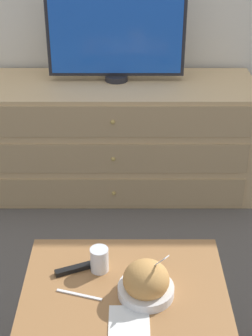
{
  "coord_description": "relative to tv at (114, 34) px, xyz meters",
  "views": [
    {
      "loc": [
        0.06,
        -3.11,
        1.71
      ],
      "look_at": [
        0.06,
        -1.36,
        0.72
      ],
      "focal_mm": 55.0,
      "sensor_mm": 36.0,
      "label": 1
    }
  ],
  "objects": [
    {
      "name": "napkin",
      "position": [
        0.07,
        -1.66,
        -0.49
      ],
      "size": [
        0.13,
        0.13,
        0.0
      ],
      "color": "white",
      "rests_on": "coffee_table"
    },
    {
      "name": "remote_control",
      "position": [
        -0.13,
        -1.41,
        -0.49
      ],
      "size": [
        0.14,
        0.08,
        0.02
      ],
      "color": "black",
      "rests_on": "coffee_table"
    },
    {
      "name": "tv",
      "position": [
        0.0,
        0.0,
        0.0
      ],
      "size": [
        0.78,
        0.13,
        0.53
      ],
      "color": "#232328",
      "rests_on": "dresser"
    },
    {
      "name": "drink_cup",
      "position": [
        -0.04,
        -1.4,
        -0.45
      ],
      "size": [
        0.07,
        0.07,
        0.09
      ],
      "color": "beige",
      "rests_on": "coffee_table"
    },
    {
      "name": "knife",
      "position": [
        -0.1,
        -1.54,
        -0.49
      ],
      "size": [
        0.16,
        0.06,
        0.01
      ],
      "color": "white",
      "rests_on": "coffee_table"
    },
    {
      "name": "takeout_bowl",
      "position": [
        0.13,
        -1.53,
        -0.44
      ],
      "size": [
        0.19,
        0.19,
        0.18
      ],
      "color": "silver",
      "rests_on": "coffee_table"
    },
    {
      "name": "ground_plane",
      "position": [
        0.0,
        0.25,
        -0.95
      ],
      "size": [
        12.0,
        12.0,
        0.0
      ],
      "primitive_type": "plane",
      "color": "#56514C"
    },
    {
      "name": "dresser",
      "position": [
        -0.01,
        -0.06,
        -0.61
      ],
      "size": [
        1.65,
        0.57,
        0.68
      ],
      "color": "tan",
      "rests_on": "ground_plane"
    },
    {
      "name": "coffee_table",
      "position": [
        0.05,
        -1.5,
        -0.57
      ],
      "size": [
        0.72,
        0.55,
        0.46
      ],
      "color": "#9E6B3D",
      "rests_on": "ground_plane"
    }
  ]
}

